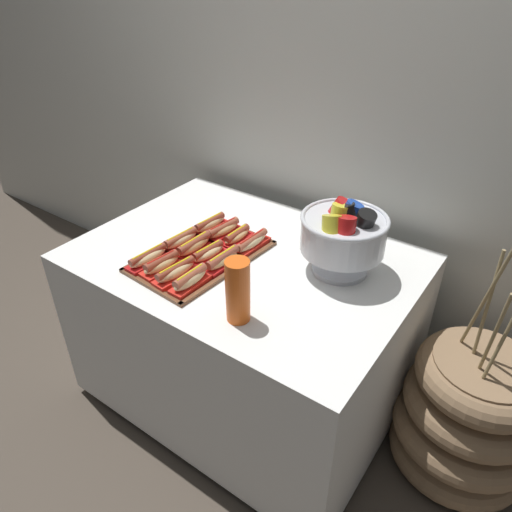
% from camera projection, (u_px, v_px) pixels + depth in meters
% --- Properties ---
extents(ground_plane, '(10.00, 10.00, 0.00)m').
position_uv_depth(ground_plane, '(246.00, 391.00, 2.28)').
color(ground_plane, '#4C4238').
extents(back_wall, '(6.00, 0.10, 2.60)m').
position_uv_depth(back_wall, '(329.00, 83.00, 1.98)').
color(back_wall, beige).
rests_on(back_wall, ground_plane).
extents(buffet_table, '(1.29, 0.92, 0.77)m').
position_uv_depth(buffet_table, '(245.00, 326.00, 2.06)').
color(buffet_table, white).
rests_on(buffet_table, ground_plane).
extents(floor_vase, '(0.54, 0.54, 1.11)m').
position_uv_depth(floor_vase, '(468.00, 415.00, 1.83)').
color(floor_vase, '#896B4C').
rests_on(floor_vase, ground_plane).
extents(serving_tray, '(0.37, 0.55, 0.01)m').
position_uv_depth(serving_tray, '(201.00, 257.00, 1.85)').
color(serving_tray, brown).
rests_on(serving_tray, buffet_table).
extents(hot_dog_0, '(0.08, 0.18, 0.06)m').
position_uv_depth(hot_dog_0, '(148.00, 258.00, 1.78)').
color(hot_dog_0, '#B21414').
rests_on(hot_dog_0, serving_tray).
extents(hot_dog_1, '(0.08, 0.17, 0.06)m').
position_uv_depth(hot_dog_1, '(161.00, 265.00, 1.74)').
color(hot_dog_1, red).
rests_on(hot_dog_1, serving_tray).
extents(hot_dog_2, '(0.08, 0.18, 0.06)m').
position_uv_depth(hot_dog_2, '(176.00, 272.00, 1.70)').
color(hot_dog_2, red).
rests_on(hot_dog_2, serving_tray).
extents(hot_dog_3, '(0.07, 0.17, 0.07)m').
position_uv_depth(hot_dog_3, '(190.00, 280.00, 1.66)').
color(hot_dog_3, red).
rests_on(hot_dog_3, serving_tray).
extents(hot_dog_4, '(0.07, 0.18, 0.06)m').
position_uv_depth(hot_dog_4, '(181.00, 240.00, 1.89)').
color(hot_dog_4, red).
rests_on(hot_dog_4, serving_tray).
extents(hot_dog_5, '(0.07, 0.18, 0.06)m').
position_uv_depth(hot_dog_5, '(194.00, 246.00, 1.85)').
color(hot_dog_5, '#B21414').
rests_on(hot_dog_5, serving_tray).
extents(hot_dog_6, '(0.08, 0.17, 0.06)m').
position_uv_depth(hot_dog_6, '(208.00, 253.00, 1.81)').
color(hot_dog_6, red).
rests_on(hot_dog_6, serving_tray).
extents(hot_dog_7, '(0.07, 0.17, 0.06)m').
position_uv_depth(hot_dog_7, '(223.00, 260.00, 1.77)').
color(hot_dog_7, red).
rests_on(hot_dog_7, serving_tray).
extents(hot_dog_8, '(0.07, 0.18, 0.06)m').
position_uv_depth(hot_dog_8, '(210.00, 225.00, 2.00)').
color(hot_dog_8, red).
rests_on(hot_dog_8, serving_tray).
extents(hot_dog_9, '(0.09, 0.18, 0.06)m').
position_uv_depth(hot_dog_9, '(223.00, 230.00, 1.96)').
color(hot_dog_9, '#B21414').
rests_on(hot_dog_9, serving_tray).
extents(hot_dog_10, '(0.07, 0.15, 0.06)m').
position_uv_depth(hot_dog_10, '(237.00, 237.00, 1.92)').
color(hot_dog_10, '#B21414').
rests_on(hot_dog_10, serving_tray).
extents(hot_dog_11, '(0.06, 0.19, 0.06)m').
position_uv_depth(hot_dog_11, '(251.00, 243.00, 1.88)').
color(hot_dog_11, red).
rests_on(hot_dog_11, serving_tray).
extents(punch_bowl, '(0.31, 0.31, 0.28)m').
position_uv_depth(punch_bowl, '(343.00, 233.00, 1.69)').
color(punch_bowl, silver).
rests_on(punch_bowl, buffet_table).
extents(cup_stack, '(0.08, 0.08, 0.22)m').
position_uv_depth(cup_stack, '(238.00, 291.00, 1.49)').
color(cup_stack, '#EA5B19').
rests_on(cup_stack, buffet_table).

